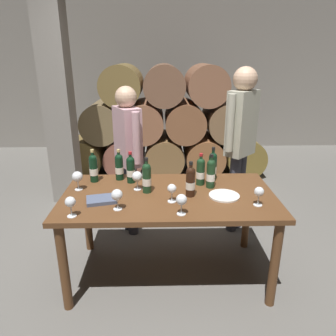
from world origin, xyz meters
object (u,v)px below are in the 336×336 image
(wine_bottle_5, at_px, (131,169))
(tasting_notebook, at_px, (101,200))
(dining_table, at_px, (169,204))
(sommelier_presenting, at_px, (241,136))
(wine_glass_3, at_px, (137,177))
(wine_bottle_1, at_px, (190,181))
(wine_glass_4, at_px, (117,195))
(wine_glass_6, at_px, (77,177))
(serving_plate, at_px, (224,196))
(wine_glass_0, at_px, (259,192))
(wine_bottle_2, at_px, (93,168))
(wine_glass_5, at_px, (172,189))
(wine_bottle_7, at_px, (211,173))
(wine_bottle_6, at_px, (213,166))
(wine_glass_1, at_px, (181,200))
(wine_glass_2, at_px, (70,203))
(wine_bottle_3, at_px, (147,177))
(wine_bottle_0, at_px, (119,167))
(wine_bottle_4, at_px, (201,171))

(wine_bottle_5, relative_size, tasting_notebook, 1.27)
(dining_table, xyz_separation_m, sommelier_presenting, (0.74, 0.75, 0.37))
(wine_glass_3, relative_size, sommelier_presenting, 0.09)
(wine_bottle_1, height_order, sommelier_presenting, sommelier_presenting)
(wine_glass_4, height_order, tasting_notebook, wine_glass_4)
(wine_glass_6, distance_m, serving_plate, 1.20)
(wine_bottle_1, height_order, serving_plate, wine_bottle_1)
(wine_glass_0, bearing_deg, wine_bottle_5, 154.11)
(wine_bottle_2, distance_m, wine_glass_5, 0.79)
(wine_bottle_7, height_order, tasting_notebook, wine_bottle_7)
(wine_bottle_6, bearing_deg, wine_glass_0, -62.93)
(wine_bottle_1, bearing_deg, wine_glass_0, -20.29)
(wine_glass_1, bearing_deg, wine_bottle_7, 59.83)
(wine_bottle_1, bearing_deg, serving_plate, -4.56)
(wine_bottle_7, xyz_separation_m, tasting_notebook, (-0.87, -0.25, -0.11))
(wine_bottle_7, distance_m, wine_glass_4, 0.83)
(wine_bottle_6, bearing_deg, wine_bottle_1, -124.27)
(wine_glass_3, bearing_deg, dining_table, -20.47)
(wine_glass_4, bearing_deg, wine_glass_2, -162.15)
(wine_glass_4, xyz_separation_m, tasting_notebook, (-0.14, 0.14, -0.10))
(wine_glass_5, bearing_deg, wine_bottle_3, 136.44)
(wine_bottle_1, height_order, wine_glass_4, wine_bottle_1)
(wine_bottle_0, relative_size, wine_bottle_4, 1.00)
(wine_bottle_0, relative_size, wine_glass_3, 1.74)
(wine_glass_5, bearing_deg, wine_bottle_7, 39.15)
(dining_table, relative_size, sommelier_presenting, 0.99)
(wine_bottle_7, xyz_separation_m, serving_plate, (0.08, -0.19, -0.12))
(wine_bottle_6, distance_m, wine_glass_1, 0.71)
(wine_bottle_5, relative_size, serving_plate, 1.16)
(wine_glass_0, distance_m, wine_glass_3, 0.96)
(serving_plate, xyz_separation_m, sommelier_presenting, (0.31, 0.81, 0.28))
(wine_bottle_1, distance_m, wine_glass_5, 0.18)
(wine_glass_5, bearing_deg, wine_bottle_6, 49.26)
(wine_bottle_7, distance_m, wine_glass_1, 0.55)
(wine_bottle_4, bearing_deg, wine_bottle_2, 174.34)
(wine_bottle_2, distance_m, wine_bottle_4, 0.93)
(wine_bottle_6, height_order, wine_glass_3, wine_bottle_6)
(wine_bottle_0, xyz_separation_m, wine_bottle_1, (0.60, -0.37, 0.00))
(wine_bottle_6, height_order, wine_glass_6, wine_bottle_6)
(wine_bottle_7, bearing_deg, wine_glass_0, -49.07)
(dining_table, xyz_separation_m, wine_glass_2, (-0.68, -0.36, 0.20))
(tasting_notebook, distance_m, sommelier_presenting, 1.56)
(wine_bottle_0, xyz_separation_m, wine_glass_6, (-0.31, -0.23, -0.01))
(wine_bottle_1, relative_size, wine_glass_6, 1.77)
(wine_bottle_1, distance_m, tasting_notebook, 0.70)
(wine_glass_2, distance_m, wine_glass_5, 0.73)
(wine_glass_1, bearing_deg, wine_glass_4, 169.42)
(wine_bottle_1, relative_size, wine_glass_1, 1.87)
(wine_bottle_3, height_order, wine_glass_2, wine_bottle_3)
(wine_bottle_6, bearing_deg, wine_glass_2, -148.84)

